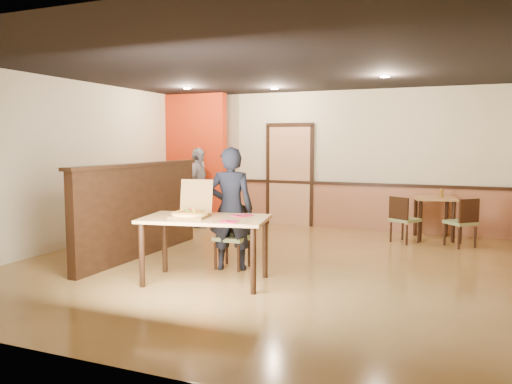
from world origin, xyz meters
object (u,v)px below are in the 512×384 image
(side_chair_left, at_px, (403,218))
(main_table, at_px, (205,226))
(condiment, at_px, (441,193))
(side_chair_right, at_px, (463,220))
(side_table, at_px, (434,207))
(diner_chair, at_px, (234,234))
(pizza_box, at_px, (191,212))
(diner, at_px, (231,209))
(passerby, at_px, (198,188))

(side_chair_left, bearing_deg, main_table, 90.44)
(side_chair_left, distance_m, condiment, 0.92)
(side_chair_right, relative_size, side_table, 0.97)
(diner_chair, bearing_deg, pizza_box, -101.08)
(condiment, bearing_deg, diner_chair, -129.09)
(condiment, bearing_deg, diner, -127.73)
(pizza_box, bearing_deg, diner_chair, 67.95)
(main_table, height_order, condiment, condiment)
(pizza_box, distance_m, condiment, 4.97)
(diner_chair, distance_m, condiment, 4.17)
(main_table, distance_m, condiment, 4.84)
(main_table, bearing_deg, diner_chair, 78.89)
(main_table, bearing_deg, passerby, 109.71)
(main_table, relative_size, diner_chair, 1.93)
(side_chair_left, bearing_deg, diner, 84.88)
(side_table, distance_m, passerby, 4.63)
(main_table, xyz_separation_m, diner_chair, (0.01, 0.84, -0.24))
(side_table, bearing_deg, main_table, -121.54)
(passerby, bearing_deg, side_table, -90.16)
(pizza_box, bearing_deg, passerby, 107.65)
(main_table, relative_size, side_chair_right, 2.02)
(pizza_box, bearing_deg, side_chair_left, 47.81)
(side_chair_right, height_order, side_table, side_chair_right)
(diner, relative_size, pizza_box, 2.96)
(passerby, bearing_deg, diner, -150.34)
(diner, height_order, passerby, diner)
(diner_chair, bearing_deg, passerby, 128.23)
(side_chair_left, bearing_deg, side_table, -97.97)
(side_chair_left, xyz_separation_m, condiment, (0.60, 0.58, 0.40))
(side_chair_right, height_order, condiment, condiment)
(side_chair_right, bearing_deg, passerby, -42.94)
(passerby, relative_size, condiment, 10.85)
(side_chair_right, distance_m, pizza_box, 4.77)
(side_chair_right, distance_m, condiment, 0.79)
(side_chair_right, bearing_deg, main_table, 7.35)
(side_chair_right, distance_m, diner, 4.10)
(diner_chair, relative_size, passerby, 0.53)
(condiment, bearing_deg, main_table, -122.86)
(side_chair_left, height_order, side_table, side_chair_left)
(main_table, height_order, diner_chair, diner_chair)
(pizza_box, bearing_deg, diner, 64.73)
(side_chair_left, height_order, side_chair_right, side_chair_right)
(side_chair_left, relative_size, condiment, 5.40)
(pizza_box, xyz_separation_m, condiment, (2.80, 4.10, -0.04))
(side_table, relative_size, diner, 0.51)
(passerby, height_order, condiment, passerby)
(side_chair_left, distance_m, side_chair_right, 0.97)
(main_table, xyz_separation_m, side_table, (2.51, 4.09, -0.12))
(diner_chair, relative_size, diner, 0.51)
(main_table, distance_m, side_table, 4.80)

